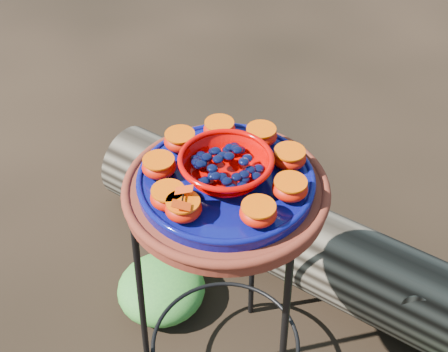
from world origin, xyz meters
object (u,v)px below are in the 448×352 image
(cobalt_plate, at_px, (226,181))
(red_bowl, at_px, (226,167))
(plant_stand, at_px, (226,298))
(terracotta_saucer, at_px, (226,192))
(driftwood_log, at_px, (292,239))

(cobalt_plate, relative_size, red_bowl, 2.00)
(plant_stand, xyz_separation_m, terracotta_saucer, (0.00, 0.00, 0.37))
(terracotta_saucer, relative_size, cobalt_plate, 1.17)
(cobalt_plate, distance_m, red_bowl, 0.04)
(terracotta_saucer, bearing_deg, driftwood_log, 82.15)
(plant_stand, relative_size, terracotta_saucer, 1.67)
(driftwood_log, bearing_deg, terracotta_saucer, -97.85)
(driftwood_log, bearing_deg, red_bowl, -97.85)
(plant_stand, height_order, terracotta_saucer, terracotta_saucer)
(plant_stand, relative_size, driftwood_log, 0.49)
(cobalt_plate, bearing_deg, plant_stand, 0.00)
(red_bowl, relative_size, driftwood_log, 0.12)
(plant_stand, bearing_deg, red_bowl, 0.00)
(plant_stand, distance_m, driftwood_log, 0.50)
(plant_stand, xyz_separation_m, red_bowl, (0.00, 0.00, 0.43))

